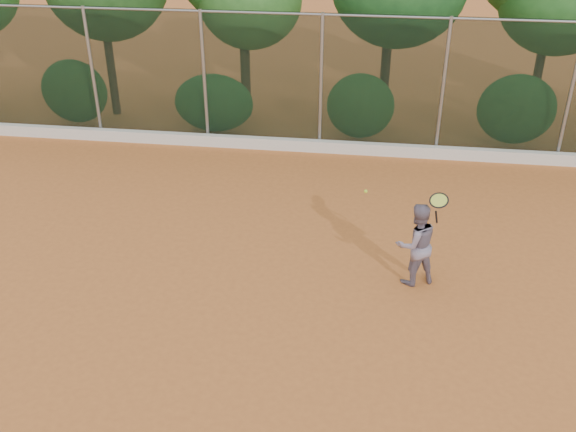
# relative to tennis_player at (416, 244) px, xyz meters

# --- Properties ---
(ground) EXTENTS (80.00, 80.00, 0.00)m
(ground) POSITION_rel_tennis_player_xyz_m (-2.24, -1.14, -0.78)
(ground) COLOR #BA642B
(ground) RESTS_ON ground
(concrete_curb) EXTENTS (24.00, 0.20, 0.30)m
(concrete_curb) POSITION_rel_tennis_player_xyz_m (-2.24, 5.68, -0.63)
(concrete_curb) COLOR silver
(concrete_curb) RESTS_ON ground
(tennis_player) EXTENTS (0.93, 0.84, 1.55)m
(tennis_player) POSITION_rel_tennis_player_xyz_m (0.00, 0.00, 0.00)
(tennis_player) COLOR slate
(tennis_player) RESTS_ON ground
(chainlink_fence) EXTENTS (24.09, 0.09, 3.50)m
(chainlink_fence) POSITION_rel_tennis_player_xyz_m (-2.24, 5.86, 1.08)
(chainlink_fence) COLOR black
(chainlink_fence) RESTS_ON ground
(tennis_racket) EXTENTS (0.41, 0.39, 0.59)m
(tennis_racket) POSITION_rel_tennis_player_xyz_m (0.29, -0.05, 0.87)
(tennis_racket) COLOR black
(tennis_racket) RESTS_ON ground
(tennis_ball_in_flight) EXTENTS (0.07, 0.07, 0.07)m
(tennis_ball_in_flight) POSITION_rel_tennis_player_xyz_m (-0.93, 0.51, 0.71)
(tennis_ball_in_flight) COLOR #B7D831
(tennis_ball_in_flight) RESTS_ON ground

